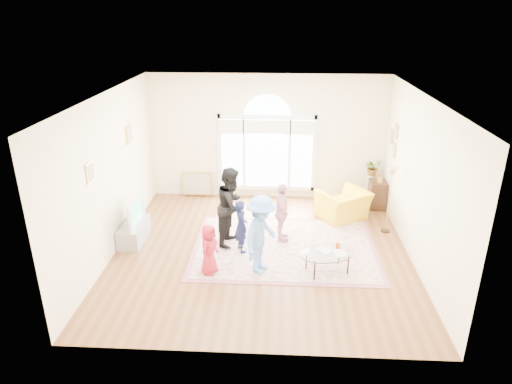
# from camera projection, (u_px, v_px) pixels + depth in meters

# --- Properties ---
(ground) EXTENTS (6.00, 6.00, 0.00)m
(ground) POSITION_uv_depth(u_px,v_px,m) (262.00, 251.00, 9.42)
(ground) COLOR brown
(ground) RESTS_ON ground
(room_shell) EXTENTS (6.00, 6.00, 6.00)m
(room_shell) POSITION_uv_depth(u_px,v_px,m) (267.00, 141.00, 11.45)
(room_shell) COLOR #F6E8C0
(room_shell) RESTS_ON ground
(area_rug) EXTENTS (3.60, 2.60, 0.02)m
(area_rug) POSITION_uv_depth(u_px,v_px,m) (285.00, 248.00, 9.54)
(area_rug) COLOR beige
(area_rug) RESTS_ON ground
(rug_border) EXTENTS (3.80, 2.80, 0.01)m
(rug_border) POSITION_uv_depth(u_px,v_px,m) (285.00, 248.00, 9.55)
(rug_border) COLOR #9B5962
(rug_border) RESTS_ON ground
(tv_console) EXTENTS (0.45, 1.00, 0.42)m
(tv_console) POSITION_uv_depth(u_px,v_px,m) (134.00, 232.00, 9.76)
(tv_console) COLOR #92959A
(tv_console) RESTS_ON ground
(television) EXTENTS (0.17, 0.99, 0.57)m
(television) POSITION_uv_depth(u_px,v_px,m) (132.00, 211.00, 9.57)
(television) COLOR black
(television) RESTS_ON tv_console
(coffee_table) EXTENTS (1.24, 1.00, 0.54)m
(coffee_table) POSITION_uv_depth(u_px,v_px,m) (328.00, 254.00, 8.52)
(coffee_table) COLOR silver
(coffee_table) RESTS_ON ground
(armchair) EXTENTS (1.40, 1.36, 0.69)m
(armchair) POSITION_uv_depth(u_px,v_px,m) (343.00, 205.00, 10.76)
(armchair) COLOR gold
(armchair) RESTS_ON ground
(side_cabinet) EXTENTS (0.40, 0.50, 0.70)m
(side_cabinet) POSITION_uv_depth(u_px,v_px,m) (377.00, 194.00, 11.36)
(side_cabinet) COLOR black
(side_cabinet) RESTS_ON ground
(floor_lamp) EXTENTS (0.28, 0.28, 1.51)m
(floor_lamp) POSITION_uv_depth(u_px,v_px,m) (392.00, 178.00, 9.77)
(floor_lamp) COLOR black
(floor_lamp) RESTS_ON ground
(plant_pedestal) EXTENTS (0.20, 0.20, 0.70)m
(plant_pedestal) POSITION_uv_depth(u_px,v_px,m) (371.00, 188.00, 11.76)
(plant_pedestal) COLOR white
(plant_pedestal) RESTS_ON ground
(potted_plant) EXTENTS (0.50, 0.47, 0.44)m
(potted_plant) POSITION_uv_depth(u_px,v_px,m) (373.00, 167.00, 11.55)
(potted_plant) COLOR #33722D
(potted_plant) RESTS_ON plant_pedestal
(leaning_picture) EXTENTS (0.80, 0.14, 0.62)m
(leaning_picture) POSITION_uv_depth(u_px,v_px,m) (198.00, 196.00, 12.19)
(leaning_picture) COLOR tan
(leaning_picture) RESTS_ON ground
(child_red) EXTENTS (0.45, 0.56, 0.99)m
(child_red) POSITION_uv_depth(u_px,v_px,m) (209.00, 249.00, 8.46)
(child_red) COLOR #B21E33
(child_red) RESTS_ON area_rug
(child_navy) EXTENTS (0.41, 0.48, 1.12)m
(child_navy) POSITION_uv_depth(u_px,v_px,m) (241.00, 226.00, 9.20)
(child_navy) COLOR #13183C
(child_navy) RESTS_ON area_rug
(child_black) EXTENTS (0.80, 0.93, 1.67)m
(child_black) POSITION_uv_depth(u_px,v_px,m) (232.00, 206.00, 9.44)
(child_black) COLOR black
(child_black) RESTS_ON area_rug
(child_pink) EXTENTS (0.33, 0.76, 1.29)m
(child_pink) POSITION_uv_depth(u_px,v_px,m) (282.00, 213.00, 9.61)
(child_pink) COLOR #E6A2B2
(child_pink) RESTS_ON area_rug
(child_blue) EXTENTS (0.92, 1.13, 1.53)m
(child_blue) POSITION_uv_depth(u_px,v_px,m) (261.00, 235.00, 8.41)
(child_blue) COLOR #6295E8
(child_blue) RESTS_ON area_rug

